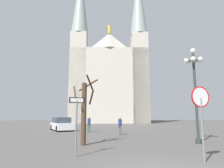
# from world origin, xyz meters

# --- Properties ---
(cathedral) EXTENTS (17.92, 13.13, 36.57)m
(cathedral) POSITION_xyz_m (2.07, 39.59, 10.62)
(cathedral) COLOR #BCB5A5
(cathedral) RESTS_ON ground
(stop_sign) EXTENTS (0.82, 0.20, 2.85)m
(stop_sign) POSITION_xyz_m (2.05, 1.34, 2.02)
(stop_sign) COLOR slate
(stop_sign) RESTS_ON ground
(one_way_arrow_sign) EXTENTS (0.65, 0.26, 2.50)m
(one_way_arrow_sign) POSITION_xyz_m (-2.80, 2.86, 1.58)
(one_way_arrow_sign) COLOR slate
(one_way_arrow_sign) RESTS_ON ground
(street_lamp) EXTENTS (1.27, 1.14, 6.07)m
(street_lamp) POSITION_xyz_m (4.43, 5.95, 3.89)
(street_lamp) COLOR #2D3833
(street_lamp) RESTS_ON ground
(bare_tree) EXTENTS (1.56, 1.56, 4.09)m
(bare_tree) POSITION_xyz_m (-2.58, 6.10, 2.04)
(bare_tree) COLOR #473323
(bare_tree) RESTS_ON ground
(parked_car_near_white) EXTENTS (3.18, 4.44, 1.47)m
(parked_car_near_white) POSITION_xyz_m (-5.39, 17.37, 0.69)
(parked_car_near_white) COLOR silver
(parked_car_near_white) RESTS_ON ground
(pedestrian_walking) EXTENTS (0.32, 0.32, 1.58)m
(pedestrian_walking) POSITION_xyz_m (-2.31, 15.05, 0.95)
(pedestrian_walking) COLOR #33663F
(pedestrian_walking) RESTS_ON ground
(pedestrian_standing) EXTENTS (0.32, 0.32, 1.57)m
(pedestrian_standing) POSITION_xyz_m (0.43, 11.80, 0.94)
(pedestrian_standing) COLOR #594C47
(pedestrian_standing) RESTS_ON ground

